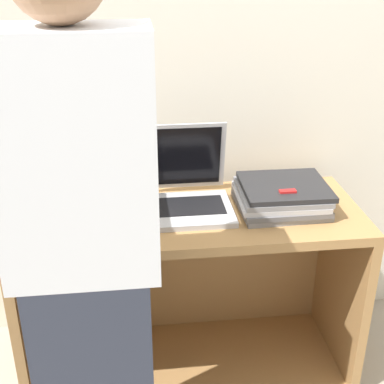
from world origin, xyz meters
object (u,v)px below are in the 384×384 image
(laptop_open, at_px, (188,192))
(laptop_stack_left, at_px, (95,210))
(laptop_stack_right, at_px, (281,196))
(person, at_px, (85,259))

(laptop_open, distance_m, laptop_stack_left, 0.35)
(laptop_stack_right, bearing_deg, laptop_open, 170.27)
(laptop_stack_left, bearing_deg, laptop_stack_right, -0.36)
(laptop_stack_left, bearing_deg, laptop_open, 8.99)
(laptop_stack_left, distance_m, person, 0.49)
(laptop_stack_left, height_order, laptop_stack_right, laptop_stack_right)
(person, bearing_deg, laptop_stack_left, 90.55)
(laptop_stack_left, xyz_separation_m, laptop_stack_right, (0.69, -0.00, 0.02))
(laptop_stack_left, relative_size, laptop_stack_right, 0.98)
(laptop_stack_right, bearing_deg, laptop_stack_left, 179.64)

